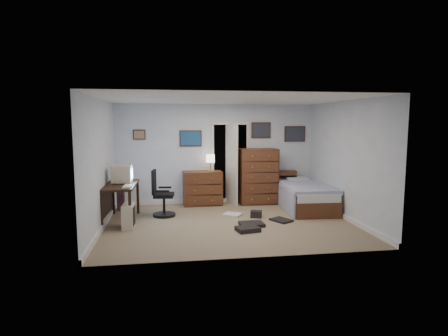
{
  "coord_description": "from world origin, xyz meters",
  "views": [
    {
      "loc": [
        -1.21,
        -7.37,
        2.05
      ],
      "look_at": [
        -0.06,
        0.3,
        1.1
      ],
      "focal_mm": 30.0,
      "sensor_mm": 36.0,
      "label": 1
    }
  ],
  "objects_px": {
    "computer_desk": "(116,193)",
    "office_chair": "(161,198)",
    "low_dresser": "(203,188)",
    "tall_dresser": "(258,176)",
    "bed": "(305,196)"
  },
  "relations": [
    {
      "from": "computer_desk",
      "to": "office_chair",
      "type": "distance_m",
      "value": 0.98
    },
    {
      "from": "low_dresser",
      "to": "tall_dresser",
      "type": "bearing_deg",
      "value": -3.63
    },
    {
      "from": "office_chair",
      "to": "tall_dresser",
      "type": "height_order",
      "value": "tall_dresser"
    },
    {
      "from": "low_dresser",
      "to": "bed",
      "type": "xyz_separation_m",
      "value": [
        2.36,
        -0.79,
        -0.12
      ]
    },
    {
      "from": "low_dresser",
      "to": "tall_dresser",
      "type": "xyz_separation_m",
      "value": [
        1.4,
        -0.02,
        0.27
      ]
    },
    {
      "from": "bed",
      "to": "computer_desk",
      "type": "bearing_deg",
      "value": -170.22
    },
    {
      "from": "low_dresser",
      "to": "bed",
      "type": "relative_size",
      "value": 0.47
    },
    {
      "from": "office_chair",
      "to": "bed",
      "type": "relative_size",
      "value": 0.5
    },
    {
      "from": "computer_desk",
      "to": "office_chair",
      "type": "bearing_deg",
      "value": 19.5
    },
    {
      "from": "computer_desk",
      "to": "low_dresser",
      "type": "distance_m",
      "value": 2.31
    },
    {
      "from": "computer_desk",
      "to": "tall_dresser",
      "type": "bearing_deg",
      "value": 23.03
    },
    {
      "from": "low_dresser",
      "to": "bed",
      "type": "distance_m",
      "value": 2.5
    },
    {
      "from": "computer_desk",
      "to": "bed",
      "type": "relative_size",
      "value": 0.67
    },
    {
      "from": "computer_desk",
      "to": "tall_dresser",
      "type": "relative_size",
      "value": 0.99
    },
    {
      "from": "computer_desk",
      "to": "office_chair",
      "type": "relative_size",
      "value": 1.34
    }
  ]
}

